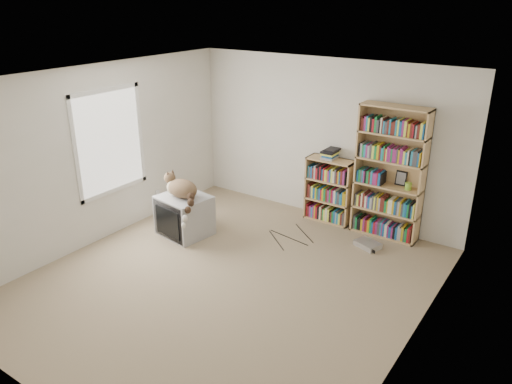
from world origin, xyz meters
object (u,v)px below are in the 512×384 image
Objects in this scene: crt_tv at (185,215)px; dvd_player at (368,244)px; bookcase_tall at (390,176)px; bookcase_short at (330,192)px; cat at (183,192)px.

dvd_player is at bearing 33.67° from crt_tv.
dvd_player is (2.42, 1.14, -0.26)m from crt_tv.
bookcase_tall is 1.03m from bookcase_short.
bookcase_short is at bearing 51.59° from cat.
crt_tv is 0.41m from cat.
dvd_player is at bearing -94.56° from bookcase_tall.
dvd_player is at bearing 29.41° from cat.
crt_tv reaches higher than dvd_player.
bookcase_short reaches higher than dvd_player.
bookcase_short is at bearing 55.56° from crt_tv.
cat is at bearing -144.26° from bookcase_tall.
bookcase_short is 2.99× the size of dvd_player.
dvd_player is (2.37, 1.22, -0.66)m from cat.
crt_tv is 0.40× the size of bookcase_tall.
dvd_player is (0.88, -0.52, -0.43)m from bookcase_short.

